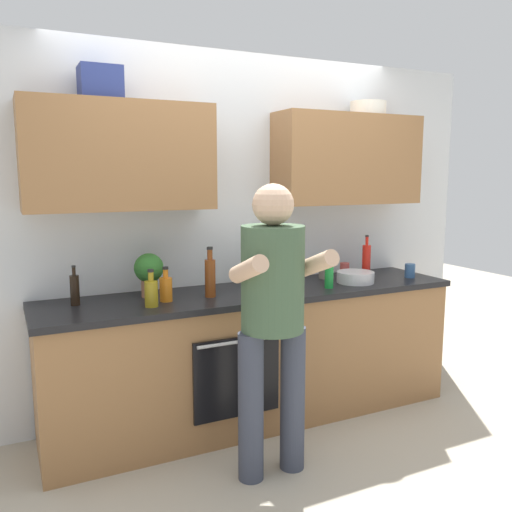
{
  "coord_description": "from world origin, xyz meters",
  "views": [
    {
      "loc": [
        -1.51,
        -3.12,
        1.67
      ],
      "look_at": [
        -0.05,
        -0.1,
        1.15
      ],
      "focal_mm": 37.28,
      "sensor_mm": 36.0,
      "label": 1
    }
  ],
  "objects_px": {
    "bottle_soda": "(329,275)",
    "bottle_hotsauce": "(366,260)",
    "mixing_bowl": "(355,277)",
    "bottle_vinegar": "(210,276)",
    "potted_herb": "(149,271)",
    "bottle_syrup": "(283,274)",
    "bottle_oil": "(151,293)",
    "bottle_juice": "(166,288)",
    "grocery_bag_produce": "(273,271)",
    "cup_stoneware": "(324,273)",
    "person_standing": "(273,308)",
    "cup_tea": "(410,271)",
    "cup_ceramic": "(345,270)",
    "bottle_soy": "(75,289)"
  },
  "relations": [
    {
      "from": "bottle_soda",
      "to": "bottle_hotsauce",
      "type": "height_order",
      "value": "bottle_hotsauce"
    },
    {
      "from": "cup_stoneware",
      "to": "potted_herb",
      "type": "distance_m",
      "value": 1.33
    },
    {
      "from": "bottle_hotsauce",
      "to": "cup_ceramic",
      "type": "relative_size",
      "value": 3.05
    },
    {
      "from": "bottle_hotsauce",
      "to": "mixing_bowl",
      "type": "distance_m",
      "value": 0.26
    },
    {
      "from": "bottle_soda",
      "to": "bottle_vinegar",
      "type": "distance_m",
      "value": 0.83
    },
    {
      "from": "person_standing",
      "to": "bottle_juice",
      "type": "bearing_deg",
      "value": 123.0
    },
    {
      "from": "bottle_juice",
      "to": "bottle_syrup",
      "type": "relative_size",
      "value": 0.67
    },
    {
      "from": "grocery_bag_produce",
      "to": "bottle_hotsauce",
      "type": "bearing_deg",
      "value": 0.21
    },
    {
      "from": "bottle_oil",
      "to": "cup_stoneware",
      "type": "height_order",
      "value": "bottle_oil"
    },
    {
      "from": "person_standing",
      "to": "bottle_vinegar",
      "type": "bearing_deg",
      "value": 101.02
    },
    {
      "from": "bottle_soda",
      "to": "bottle_soy",
      "type": "bearing_deg",
      "value": 171.43
    },
    {
      "from": "bottle_vinegar",
      "to": "potted_herb",
      "type": "bearing_deg",
      "value": 154.39
    },
    {
      "from": "bottle_syrup",
      "to": "bottle_hotsauce",
      "type": "bearing_deg",
      "value": 14.2
    },
    {
      "from": "cup_tea",
      "to": "mixing_bowl",
      "type": "bearing_deg",
      "value": 177.45
    },
    {
      "from": "cup_ceramic",
      "to": "potted_herb",
      "type": "height_order",
      "value": "potted_herb"
    },
    {
      "from": "bottle_syrup",
      "to": "grocery_bag_produce",
      "type": "height_order",
      "value": "bottle_syrup"
    },
    {
      "from": "cup_stoneware",
      "to": "cup_ceramic",
      "type": "bearing_deg",
      "value": 0.69
    },
    {
      "from": "bottle_hotsauce",
      "to": "bottle_soda",
      "type": "bearing_deg",
      "value": -155.51
    },
    {
      "from": "bottle_soda",
      "to": "bottle_vinegar",
      "type": "xyz_separation_m",
      "value": [
        -0.82,
        0.11,
        0.04
      ]
    },
    {
      "from": "person_standing",
      "to": "bottle_vinegar",
      "type": "distance_m",
      "value": 0.64
    },
    {
      "from": "bottle_syrup",
      "to": "cup_tea",
      "type": "bearing_deg",
      "value": 2.27
    },
    {
      "from": "bottle_oil",
      "to": "bottle_juice",
      "type": "bearing_deg",
      "value": 39.34
    },
    {
      "from": "bottle_hotsauce",
      "to": "cup_tea",
      "type": "distance_m",
      "value": 0.33
    },
    {
      "from": "bottle_oil",
      "to": "grocery_bag_produce",
      "type": "height_order",
      "value": "bottle_oil"
    },
    {
      "from": "potted_herb",
      "to": "bottle_soy",
      "type": "bearing_deg",
      "value": -176.58
    },
    {
      "from": "bottle_soda",
      "to": "cup_tea",
      "type": "xyz_separation_m",
      "value": [
        0.75,
        0.05,
        -0.04
      ]
    },
    {
      "from": "person_standing",
      "to": "mixing_bowl",
      "type": "distance_m",
      "value": 1.14
    },
    {
      "from": "potted_herb",
      "to": "grocery_bag_produce",
      "type": "distance_m",
      "value": 0.86
    },
    {
      "from": "bottle_oil",
      "to": "cup_ceramic",
      "type": "height_order",
      "value": "bottle_oil"
    },
    {
      "from": "grocery_bag_produce",
      "to": "cup_stoneware",
      "type": "bearing_deg",
      "value": 10.3
    },
    {
      "from": "person_standing",
      "to": "cup_ceramic",
      "type": "height_order",
      "value": "person_standing"
    },
    {
      "from": "bottle_soda",
      "to": "mixing_bowl",
      "type": "distance_m",
      "value": 0.29
    },
    {
      "from": "bottle_soy",
      "to": "grocery_bag_produce",
      "type": "distance_m",
      "value": 1.31
    },
    {
      "from": "cup_stoneware",
      "to": "mixing_bowl",
      "type": "xyz_separation_m",
      "value": [
        0.12,
        -0.23,
        -0.0
      ]
    },
    {
      "from": "bottle_oil",
      "to": "bottle_vinegar",
      "type": "height_order",
      "value": "bottle_vinegar"
    },
    {
      "from": "bottle_syrup",
      "to": "mixing_bowl",
      "type": "xyz_separation_m",
      "value": [
        0.63,
        0.07,
        -0.09
      ]
    },
    {
      "from": "cup_tea",
      "to": "cup_stoneware",
      "type": "xyz_separation_m",
      "value": [
        -0.6,
        0.25,
        -0.01
      ]
    },
    {
      "from": "bottle_soda",
      "to": "potted_herb",
      "type": "height_order",
      "value": "potted_herb"
    },
    {
      "from": "person_standing",
      "to": "grocery_bag_produce",
      "type": "xyz_separation_m",
      "value": [
        0.39,
        0.73,
        0.05
      ]
    },
    {
      "from": "cup_stoneware",
      "to": "bottle_juice",
      "type": "bearing_deg",
      "value": -171.45
    },
    {
      "from": "bottle_juice",
      "to": "cup_stoneware",
      "type": "relative_size",
      "value": 2.62
    },
    {
      "from": "bottle_soda",
      "to": "cup_tea",
      "type": "distance_m",
      "value": 0.76
    },
    {
      "from": "bottle_soy",
      "to": "bottle_hotsauce",
      "type": "height_order",
      "value": "bottle_hotsauce"
    },
    {
      "from": "bottle_oil",
      "to": "cup_ceramic",
      "type": "distance_m",
      "value": 1.59
    },
    {
      "from": "bottle_syrup",
      "to": "grocery_bag_produce",
      "type": "bearing_deg",
      "value": 79.83
    },
    {
      "from": "potted_herb",
      "to": "cup_stoneware",
      "type": "bearing_deg",
      "value": 1.2
    },
    {
      "from": "mixing_bowl",
      "to": "potted_herb",
      "type": "distance_m",
      "value": 1.46
    },
    {
      "from": "bottle_syrup",
      "to": "bottle_vinegar",
      "type": "bearing_deg",
      "value": 168.18
    },
    {
      "from": "bottle_syrup",
      "to": "cup_tea",
      "type": "distance_m",
      "value": 1.11
    },
    {
      "from": "cup_stoneware",
      "to": "grocery_bag_produce",
      "type": "bearing_deg",
      "value": -169.7
    }
  ]
}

